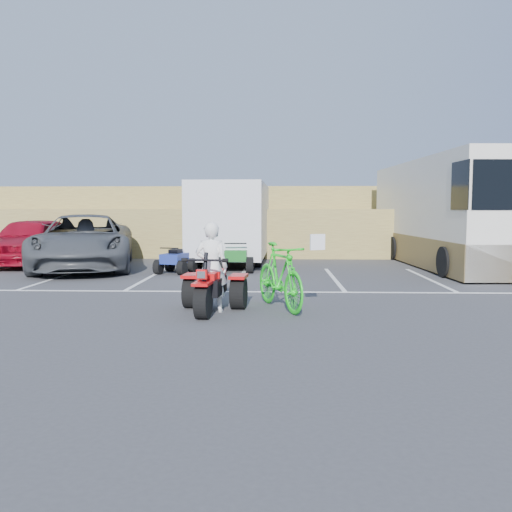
{
  "coord_description": "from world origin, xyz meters",
  "views": [
    {
      "loc": [
        1.01,
        -10.63,
        2.02
      ],
      "look_at": [
        0.59,
        0.99,
        1.0
      ],
      "focal_mm": 38.0,
      "sensor_mm": 36.0,
      "label": 1
    }
  ],
  "objects_px": {
    "red_trike_atv": "(210,313)",
    "quad_atv_blue": "(176,273)",
    "green_dirt_bike": "(280,276)",
    "red_car": "(31,241)",
    "rider": "(211,267)",
    "cargo_trailer": "(232,220)",
    "rv_motorhome": "(445,221)",
    "quad_atv_green": "(237,271)",
    "grey_pickup": "(84,242)"
  },
  "relations": [
    {
      "from": "red_car",
      "to": "rv_motorhome",
      "type": "xyz_separation_m",
      "value": [
        14.87,
        0.47,
        0.73
      ]
    },
    {
      "from": "red_trike_atv",
      "to": "grey_pickup",
      "type": "height_order",
      "value": "grey_pickup"
    },
    {
      "from": "rider",
      "to": "cargo_trailer",
      "type": "distance_m",
      "value": 9.75
    },
    {
      "from": "rider",
      "to": "red_car",
      "type": "bearing_deg",
      "value": -43.45
    },
    {
      "from": "red_car",
      "to": "quad_atv_green",
      "type": "xyz_separation_m",
      "value": [
        7.56,
        -1.82,
        -0.86
      ]
    },
    {
      "from": "red_trike_atv",
      "to": "rv_motorhome",
      "type": "xyz_separation_m",
      "value": [
        7.32,
        9.27,
        1.59
      ]
    },
    {
      "from": "cargo_trailer",
      "to": "quad_atv_green",
      "type": "distance_m",
      "value": 3.32
    },
    {
      "from": "red_car",
      "to": "cargo_trailer",
      "type": "bearing_deg",
      "value": 8.95
    },
    {
      "from": "rider",
      "to": "green_dirt_bike",
      "type": "xyz_separation_m",
      "value": [
        1.34,
        0.33,
        -0.21
      ]
    },
    {
      "from": "grey_pickup",
      "to": "red_car",
      "type": "distance_m",
      "value": 2.74
    },
    {
      "from": "rider",
      "to": "grey_pickup",
      "type": "height_order",
      "value": "grey_pickup"
    },
    {
      "from": "red_trike_atv",
      "to": "red_car",
      "type": "distance_m",
      "value": 11.62
    },
    {
      "from": "rider",
      "to": "cargo_trailer",
      "type": "bearing_deg",
      "value": -82.33
    },
    {
      "from": "quad_atv_blue",
      "to": "quad_atv_green",
      "type": "bearing_deg",
      "value": 28.78
    },
    {
      "from": "grey_pickup",
      "to": "quad_atv_blue",
      "type": "height_order",
      "value": "grey_pickup"
    },
    {
      "from": "red_trike_atv",
      "to": "rider",
      "type": "relative_size",
      "value": 0.97
    },
    {
      "from": "red_car",
      "to": "rv_motorhome",
      "type": "relative_size",
      "value": 0.49
    },
    {
      "from": "rv_motorhome",
      "to": "cargo_trailer",
      "type": "bearing_deg",
      "value": 172.7
    },
    {
      "from": "cargo_trailer",
      "to": "quad_atv_blue",
      "type": "relative_size",
      "value": 4.9
    },
    {
      "from": "cargo_trailer",
      "to": "rv_motorhome",
      "type": "relative_size",
      "value": 0.61
    },
    {
      "from": "cargo_trailer",
      "to": "rv_motorhome",
      "type": "xyz_separation_m",
      "value": [
        7.69,
        -0.6,
        0.0
      ]
    },
    {
      "from": "red_trike_atv",
      "to": "red_car",
      "type": "height_order",
      "value": "red_car"
    },
    {
      "from": "rider",
      "to": "quad_atv_green",
      "type": "xyz_separation_m",
      "value": [
        -0.0,
        6.84,
        -0.88
      ]
    },
    {
      "from": "green_dirt_bike",
      "to": "red_car",
      "type": "distance_m",
      "value": 12.19
    },
    {
      "from": "green_dirt_bike",
      "to": "grey_pickup",
      "type": "relative_size",
      "value": 0.34
    },
    {
      "from": "cargo_trailer",
      "to": "quad_atv_blue",
      "type": "distance_m",
      "value": 4.06
    },
    {
      "from": "red_trike_atv",
      "to": "rv_motorhome",
      "type": "distance_m",
      "value": 11.92
    },
    {
      "from": "rider",
      "to": "cargo_trailer",
      "type": "height_order",
      "value": "cargo_trailer"
    },
    {
      "from": "quad_atv_blue",
      "to": "quad_atv_green",
      "type": "relative_size",
      "value": 0.87
    },
    {
      "from": "red_car",
      "to": "rv_motorhome",
      "type": "distance_m",
      "value": 14.89
    },
    {
      "from": "grey_pickup",
      "to": "cargo_trailer",
      "type": "distance_m",
      "value": 5.36
    },
    {
      "from": "red_trike_atv",
      "to": "cargo_trailer",
      "type": "relative_size",
      "value": 0.27
    },
    {
      "from": "green_dirt_bike",
      "to": "quad_atv_green",
      "type": "relative_size",
      "value": 1.5
    },
    {
      "from": "red_trike_atv",
      "to": "rv_motorhome",
      "type": "relative_size",
      "value": 0.17
    },
    {
      "from": "rider",
      "to": "quad_atv_green",
      "type": "bearing_deg",
      "value": -84.57
    },
    {
      "from": "rider",
      "to": "rv_motorhome",
      "type": "bearing_deg",
      "value": -123.3
    },
    {
      "from": "rider",
      "to": "cargo_trailer",
      "type": "relative_size",
      "value": 0.28
    },
    {
      "from": "green_dirt_bike",
      "to": "rv_motorhome",
      "type": "height_order",
      "value": "rv_motorhome"
    },
    {
      "from": "red_car",
      "to": "rv_motorhome",
      "type": "bearing_deg",
      "value": 2.28
    },
    {
      "from": "rider",
      "to": "rv_motorhome",
      "type": "relative_size",
      "value": 0.17
    },
    {
      "from": "cargo_trailer",
      "to": "quad_atv_blue",
      "type": "height_order",
      "value": "cargo_trailer"
    },
    {
      "from": "green_dirt_bike",
      "to": "red_car",
      "type": "xyz_separation_m",
      "value": [
        -8.89,
        8.33,
        0.19
      ]
    },
    {
      "from": "red_trike_atv",
      "to": "quad_atv_blue",
      "type": "xyz_separation_m",
      "value": [
        -1.87,
        6.45,
        0.0
      ]
    },
    {
      "from": "rider",
      "to": "red_car",
      "type": "height_order",
      "value": "rider"
    },
    {
      "from": "green_dirt_bike",
      "to": "red_car",
      "type": "bearing_deg",
      "value": 114.55
    },
    {
      "from": "rider",
      "to": "red_car",
      "type": "distance_m",
      "value": 11.49
    },
    {
      "from": "rv_motorhome",
      "to": "red_trike_atv",
      "type": "bearing_deg",
      "value": -131.13
    },
    {
      "from": "grey_pickup",
      "to": "red_car",
      "type": "relative_size",
      "value": 1.3
    },
    {
      "from": "green_dirt_bike",
      "to": "quad_atv_blue",
      "type": "height_order",
      "value": "green_dirt_bike"
    },
    {
      "from": "grey_pickup",
      "to": "quad_atv_green",
      "type": "relative_size",
      "value": 4.43
    }
  ]
}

